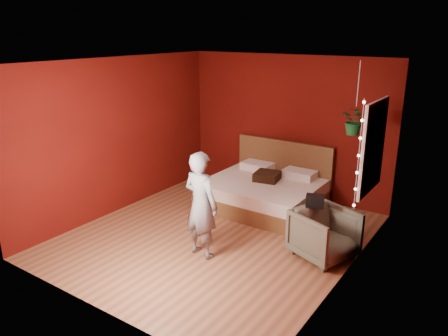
# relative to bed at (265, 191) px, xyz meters

# --- Properties ---
(floor) EXTENTS (4.50, 4.50, 0.00)m
(floor) POSITION_rel_bed_xyz_m (-0.02, -1.48, -0.27)
(floor) COLOR #925A3A
(floor) RESTS_ON ground
(room_walls) EXTENTS (4.04, 4.54, 2.62)m
(room_walls) POSITION_rel_bed_xyz_m (-0.02, -1.48, 1.41)
(room_walls) COLOR #590E09
(room_walls) RESTS_ON ground
(window) EXTENTS (0.05, 0.97, 1.27)m
(window) POSITION_rel_bed_xyz_m (1.94, -0.58, 1.23)
(window) COLOR white
(window) RESTS_ON room_walls
(fairy_lights) EXTENTS (0.04, 0.04, 1.45)m
(fairy_lights) POSITION_rel_bed_xyz_m (1.92, -1.10, 1.23)
(fairy_lights) COLOR silver
(fairy_lights) RESTS_ON room_walls
(bed) EXTENTS (1.92, 1.63, 1.05)m
(bed) POSITION_rel_bed_xyz_m (0.00, 0.00, 0.00)
(bed) COLOR brown
(bed) RESTS_ON ground
(person) EXTENTS (0.58, 0.41, 1.50)m
(person) POSITION_rel_bed_xyz_m (0.14, -2.07, 0.48)
(person) COLOR slate
(person) RESTS_ON ground
(armchair) EXTENTS (0.97, 0.96, 0.69)m
(armchair) POSITION_rel_bed_xyz_m (1.58, -1.18, 0.07)
(armchair) COLOR #5E5D4A
(armchair) RESTS_ON ground
(handbag) EXTENTS (0.27, 0.19, 0.17)m
(handbag) POSITION_rel_bed_xyz_m (1.39, -1.13, 0.51)
(handbag) COLOR black
(handbag) RESTS_ON armchair
(throw_pillow) EXTENTS (0.48, 0.48, 0.15)m
(throw_pillow) POSITION_rel_bed_xyz_m (0.02, 0.01, 0.28)
(throw_pillow) COLOR #321E10
(throw_pillow) RESTS_ON bed
(hanging_plant) EXTENTS (0.47, 0.43, 1.07)m
(hanging_plant) POSITION_rel_bed_xyz_m (1.53, -0.15, 1.47)
(hanging_plant) COLOR silver
(hanging_plant) RESTS_ON room_walls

